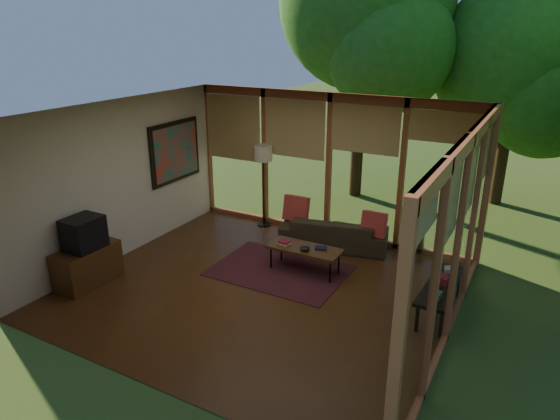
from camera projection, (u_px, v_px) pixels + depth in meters
The scene contains 25 objects.
floor at pixel (261, 289), 7.68m from camera, with size 5.50×5.50×0.00m, color #583317.
ceiling at pixel (258, 113), 6.74m from camera, with size 5.50×5.50×0.00m, color silver.
wall_left at pixel (121, 180), 8.45m from camera, with size 0.04×5.00×2.70m, color silver.
wall_front at pixel (136, 279), 5.15m from camera, with size 5.50×0.04×2.70m, color silver.
window_wall_back at pixel (329, 166), 9.27m from camera, with size 5.50×0.12×2.70m, color #A35932.
window_wall_right at pixel (457, 244), 5.97m from camera, with size 0.12×5.00×2.70m, color #A35932.
tree_nw at pixel (366, 3), 10.57m from camera, with size 3.71×3.71×6.12m.
tree_ne at pixel (517, 61), 10.37m from camera, with size 3.42×3.42×4.84m.
rug at pixel (279, 270), 8.25m from camera, with size 2.14×1.52×0.01m, color maroon.
sofa at pixel (334, 232), 9.06m from camera, with size 1.91×0.75×0.56m, color #3A2F1D.
pillow_left at pixel (296, 209), 9.24m from camera, with size 0.47×0.16×0.47m, color #9B0E0E.
pillow_right at pixel (374, 225), 8.58m from camera, with size 0.42×0.14×0.42m, color #9B0E0E.
ct_book_lower at pixel (284, 243), 8.20m from camera, with size 0.20×0.15×0.03m, color #ADA69D.
ct_book_upper at pixel (284, 242), 8.19m from camera, with size 0.17×0.13×0.03m, color maroon.
ct_book_side at pixel (321, 248), 8.04m from camera, with size 0.19×0.14×0.03m, color black.
ct_bowl at pixel (305, 248), 7.97m from camera, with size 0.16×0.16×0.07m, color black.
media_cabinet at pixel (88, 265), 7.76m from camera, with size 0.50×1.00×0.60m, color #543417.
television at pixel (84, 233), 7.56m from camera, with size 0.45×0.55×0.50m, color black.
console_book_a at pixel (424, 292), 6.60m from camera, with size 0.21×0.15×0.08m, color #376052.
console_book_b at pixel (432, 277), 6.97m from camera, with size 0.23×0.16×0.10m, color maroon.
console_book_c at pixel (438, 267), 7.30m from camera, with size 0.22×0.16×0.06m, color #ADA69D.
floor_lamp at pixel (263, 158), 9.64m from camera, with size 0.36×0.36×1.65m.
coffee_table at pixel (305, 249), 8.10m from camera, with size 1.20×0.50×0.43m.
side_console at pixel (431, 285), 6.96m from camera, with size 0.60×1.40×0.46m.
wall_painting at pixel (175, 152), 9.51m from camera, with size 0.06×1.35×1.15m.
Camera 1 is at (3.51, -5.80, 3.80)m, focal length 32.00 mm.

